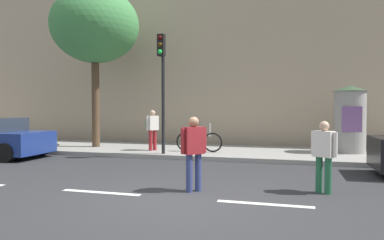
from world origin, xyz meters
TOP-DOWN VIEW (x-y plane):
  - ground_plane at (0.00, 0.00)m, footprint 80.00×80.00m
  - sidewalk_curb at (0.00, 7.00)m, footprint 36.00×4.00m
  - lane_markings at (-0.00, 0.00)m, footprint 25.80×0.16m
  - building_backdrop at (0.00, 12.00)m, footprint 36.00×5.00m
  - traffic_light at (-2.29, 5.24)m, footprint 0.24×0.45m
  - poster_column at (4.12, 7.53)m, footprint 1.21×1.21m
  - street_tree at (-5.79, 6.74)m, footprint 3.62×3.62m
  - pedestrian_in_dark_shirt at (2.84, 1.26)m, footprint 0.51×0.50m
  - pedestrian_in_red_top at (0.14, 0.65)m, footprint 0.52×0.52m
  - pedestrian_with_bag at (-3.05, 6.19)m, footprint 0.50×0.51m
  - bicycle_leaning at (-1.22, 6.26)m, footprint 1.77×0.10m

SIDE VIEW (x-z plane):
  - ground_plane at x=0.00m, z-range 0.00..0.00m
  - lane_markings at x=0.00m, z-range 0.00..0.01m
  - sidewalk_curb at x=0.00m, z-range 0.00..0.15m
  - bicycle_leaning at x=-1.22m, z-range -0.01..1.08m
  - pedestrian_in_dark_shirt at x=2.84m, z-range 0.14..1.66m
  - pedestrian_in_red_top at x=0.14m, z-range 0.15..1.76m
  - pedestrian_with_bag at x=-3.05m, z-range 0.29..1.82m
  - poster_column at x=4.12m, z-range 0.17..2.61m
  - traffic_light at x=-2.29m, z-range 0.88..5.06m
  - building_backdrop at x=0.00m, z-range 0.00..9.08m
  - street_tree at x=-5.79m, z-range 1.86..8.42m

